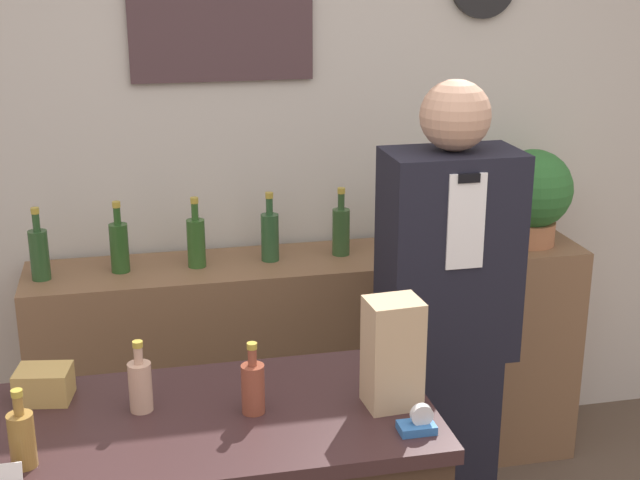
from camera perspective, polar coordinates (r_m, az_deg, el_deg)
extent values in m
cube|color=beige|center=(3.61, -3.09, 6.38)|extent=(5.20, 0.06, 2.70)
cube|color=#473133|center=(3.47, -6.38, 15.00)|extent=(0.70, 0.02, 0.60)
cube|color=brown|center=(3.67, -0.44, -8.00)|extent=(2.20, 0.40, 0.93)
cube|color=#331E1E|center=(2.34, -6.96, -11.48)|extent=(1.14, 0.59, 0.04)
cube|color=black|center=(3.23, 7.65, -13.46)|extent=(0.33, 0.26, 0.79)
cube|color=black|center=(2.92, 8.25, -0.95)|extent=(0.43, 0.26, 0.69)
cube|color=white|center=(2.76, 9.34, 1.16)|extent=(0.12, 0.01, 0.30)
cube|color=black|center=(2.72, 9.51, 3.92)|extent=(0.07, 0.01, 0.03)
sphere|color=tan|center=(2.81, 8.66, 7.89)|extent=(0.22, 0.22, 0.22)
cylinder|color=#B27047|center=(3.75, 13.27, 0.48)|extent=(0.21, 0.21, 0.09)
sphere|color=#2D6B2D|center=(3.70, 13.47, 3.19)|extent=(0.32, 0.32, 0.32)
cube|color=tan|center=(2.30, 4.67, -7.23)|extent=(0.14, 0.12, 0.29)
cube|color=#2D66A8|center=(2.25, 6.20, -11.85)|extent=(0.09, 0.06, 0.02)
cylinder|color=silver|center=(2.23, 6.53, -11.06)|extent=(0.06, 0.02, 0.06)
cube|color=white|center=(2.14, -19.74, -14.07)|extent=(0.09, 0.02, 0.06)
cube|color=tan|center=(2.47, -17.25, -8.81)|extent=(0.16, 0.13, 0.09)
cylinder|color=olive|center=(2.18, -18.52, -12.06)|extent=(0.06, 0.06, 0.13)
cylinder|color=olive|center=(2.14, -18.76, -10.00)|extent=(0.02, 0.02, 0.05)
cylinder|color=#B29933|center=(2.13, -18.84, -9.26)|extent=(0.03, 0.03, 0.02)
cylinder|color=tan|center=(2.35, -11.42, -9.20)|extent=(0.06, 0.06, 0.13)
cylinder|color=tan|center=(2.31, -11.55, -7.24)|extent=(0.02, 0.02, 0.05)
cylinder|color=#B29933|center=(2.30, -11.60, -6.54)|extent=(0.03, 0.03, 0.02)
cylinder|color=brown|center=(2.30, -4.31, -9.48)|extent=(0.06, 0.06, 0.13)
cylinder|color=brown|center=(2.26, -4.36, -7.48)|extent=(0.02, 0.02, 0.05)
cylinder|color=#B29933|center=(2.25, -4.38, -6.77)|extent=(0.03, 0.03, 0.02)
cylinder|color=#284C25|center=(3.40, -17.52, -0.93)|extent=(0.07, 0.07, 0.19)
cylinder|color=#284C25|center=(3.36, -17.71, 1.09)|extent=(0.03, 0.03, 0.07)
cylinder|color=#B29933|center=(3.35, -17.78, 1.80)|extent=(0.03, 0.03, 0.02)
cylinder|color=#274F1F|center=(3.40, -12.72, -0.50)|extent=(0.07, 0.07, 0.19)
cylinder|color=#274F1F|center=(3.36, -12.86, 1.52)|extent=(0.03, 0.03, 0.07)
cylinder|color=#B29933|center=(3.35, -12.91, 2.23)|extent=(0.03, 0.03, 0.02)
cylinder|color=#2D5722|center=(3.40, -7.93, -0.21)|extent=(0.07, 0.07, 0.19)
cylinder|color=#2D5722|center=(3.37, -8.02, 1.82)|extent=(0.03, 0.03, 0.07)
cylinder|color=#B29933|center=(3.36, -8.05, 2.53)|extent=(0.03, 0.03, 0.02)
cylinder|color=#2A512B|center=(3.45, -3.22, 0.17)|extent=(0.07, 0.07, 0.19)
cylinder|color=#2A512B|center=(3.41, -3.26, 2.17)|extent=(0.03, 0.03, 0.07)
cylinder|color=#B29933|center=(3.40, -3.27, 2.88)|extent=(0.03, 0.03, 0.02)
cylinder|color=#2E4F26|center=(3.51, 1.35, 0.51)|extent=(0.07, 0.07, 0.19)
cylinder|color=#2E4F26|center=(3.47, 1.37, 2.48)|extent=(0.03, 0.03, 0.07)
cylinder|color=#B29933|center=(3.46, 1.37, 3.18)|extent=(0.03, 0.03, 0.02)
cylinder|color=#275725|center=(3.57, 5.86, 0.73)|extent=(0.07, 0.07, 0.19)
cylinder|color=#275725|center=(3.53, 5.92, 2.67)|extent=(0.03, 0.03, 0.07)
cylinder|color=#B29933|center=(3.52, 5.94, 3.36)|extent=(0.03, 0.03, 0.02)
cylinder|color=#2E4F24|center=(3.68, 10.01, 1.07)|extent=(0.07, 0.07, 0.19)
cylinder|color=#2E4F24|center=(3.64, 10.12, 2.96)|extent=(0.03, 0.03, 0.07)
cylinder|color=#B29933|center=(3.63, 10.15, 3.62)|extent=(0.03, 0.03, 0.02)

